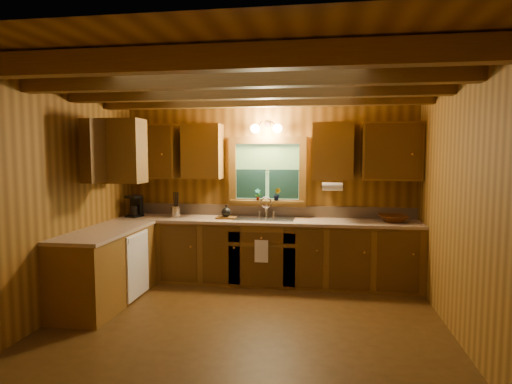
{
  "coord_description": "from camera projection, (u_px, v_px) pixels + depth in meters",
  "views": [
    {
      "loc": [
        0.78,
        -4.27,
        1.81
      ],
      "look_at": [
        0.0,
        0.8,
        1.35
      ],
      "focal_mm": 30.13,
      "sensor_mm": 36.0,
      "label": 1
    }
  ],
  "objects": [
    {
      "name": "potted_plant_left",
      "position": [
        258.0,
        195.0,
        6.16
      ],
      "size": [
        0.1,
        0.08,
        0.17
      ],
      "primitive_type": "imported",
      "rotation": [
        0.0,
        0.0,
        0.25
      ],
      "color": "#4E3210",
      "rests_on": "window_sill"
    },
    {
      "name": "coffee_maker",
      "position": [
        135.0,
        206.0,
        6.2
      ],
      "size": [
        0.18,
        0.22,
        0.31
      ],
      "rotation": [
        0.0,
        0.0,
        -0.2
      ],
      "color": "black",
      "rests_on": "countertop"
    },
    {
      "name": "potted_plant_right",
      "position": [
        277.0,
        194.0,
        6.12
      ],
      "size": [
        0.1,
        0.08,
        0.18
      ],
      "primitive_type": "imported",
      "rotation": [
        0.0,
        0.0,
        -0.03
      ],
      "color": "#4E3210",
      "rests_on": "window_sill"
    },
    {
      "name": "wicker_basket",
      "position": [
        393.0,
        218.0,
        5.72
      ],
      "size": [
        0.44,
        0.44,
        0.09
      ],
      "primitive_type": "imported",
      "rotation": [
        0.0,
        0.0,
        0.14
      ],
      "color": "#48230C",
      "rests_on": "countertop"
    },
    {
      "name": "base_cabinets",
      "position": [
        225.0,
        256.0,
        5.78
      ],
      "size": [
        4.2,
        2.22,
        0.86
      ],
      "color": "brown",
      "rests_on": "ground"
    },
    {
      "name": "cutting_board",
      "position": [
        226.0,
        218.0,
        6.03
      ],
      "size": [
        0.27,
        0.2,
        0.02
      ],
      "primitive_type": "cube",
      "rotation": [
        0.0,
        0.0,
        0.01
      ],
      "color": "#4E3210",
      "rests_on": "countertop"
    },
    {
      "name": "countertop",
      "position": [
        226.0,
        223.0,
        5.75
      ],
      "size": [
        4.2,
        2.24,
        0.04
      ],
      "color": "tan",
      "rests_on": "base_cabinets"
    },
    {
      "name": "upper_cabinets",
      "position": [
        222.0,
        151.0,
        5.81
      ],
      "size": [
        4.19,
        1.77,
        0.78
      ],
      "color": "brown",
      "rests_on": "room"
    },
    {
      "name": "window",
      "position": [
        267.0,
        173.0,
        6.19
      ],
      "size": [
        1.12,
        0.08,
        1.0
      ],
      "color": "brown",
      "rests_on": "room"
    },
    {
      "name": "window_sill",
      "position": [
        267.0,
        202.0,
        6.18
      ],
      "size": [
        1.06,
        0.14,
        0.04
      ],
      "primitive_type": "cube",
      "color": "brown",
      "rests_on": "room"
    },
    {
      "name": "backsplash",
      "position": [
        267.0,
        211.0,
        6.25
      ],
      "size": [
        4.2,
        0.02,
        0.16
      ],
      "primitive_type": "cube",
      "color": "tan",
      "rests_on": "room"
    },
    {
      "name": "sink",
      "position": [
        265.0,
        222.0,
        5.99
      ],
      "size": [
        0.82,
        0.48,
        0.43
      ],
      "color": "silver",
      "rests_on": "countertop"
    },
    {
      "name": "utensil_crock",
      "position": [
        176.0,
        211.0,
        6.17
      ],
      "size": [
        0.13,
        0.13,
        0.36
      ],
      "rotation": [
        0.0,
        0.0,
        0.35
      ],
      "color": "silver",
      "rests_on": "countertop"
    },
    {
      "name": "ceiling_beams",
      "position": [
        244.0,
        85.0,
        4.26
      ],
      "size": [
        4.2,
        2.54,
        0.18
      ],
      "color": "brown",
      "rests_on": "room"
    },
    {
      "name": "paper_towel_roll",
      "position": [
        332.0,
        187.0,
        5.73
      ],
      "size": [
        0.27,
        0.11,
        0.11
      ],
      "primitive_type": "cylinder",
      "rotation": [
        0.0,
        1.57,
        0.0
      ],
      "color": "white",
      "rests_on": "upper_cabinets"
    },
    {
      "name": "dishwasher_panel",
      "position": [
        138.0,
        265.0,
        5.34
      ],
      "size": [
        0.02,
        0.6,
        0.8
      ],
      "primitive_type": "cube",
      "color": "white",
      "rests_on": "base_cabinets"
    },
    {
      "name": "teakettle",
      "position": [
        226.0,
        212.0,
        6.02
      ],
      "size": [
        0.13,
        0.13,
        0.17
      ],
      "rotation": [
        0.0,
        0.0,
        0.11
      ],
      "color": "black",
      "rests_on": "cutting_board"
    },
    {
      "name": "wall_sconce",
      "position": [
        266.0,
        128.0,
        6.01
      ],
      "size": [
        0.45,
        0.21,
        0.17
      ],
      "color": "black",
      "rests_on": "room"
    },
    {
      "name": "dish_towel",
      "position": [
        261.0,
        251.0,
        5.68
      ],
      "size": [
        0.18,
        0.01,
        0.3
      ],
      "primitive_type": "cube",
      "color": "white",
      "rests_on": "base_cabinets"
    },
    {
      "name": "room",
      "position": [
        244.0,
        204.0,
        4.37
      ],
      "size": [
        4.2,
        4.2,
        4.2
      ],
      "color": "#4A3011",
      "rests_on": "ground"
    }
  ]
}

